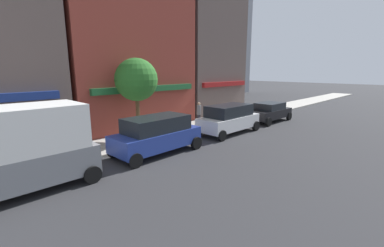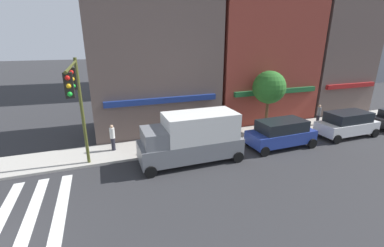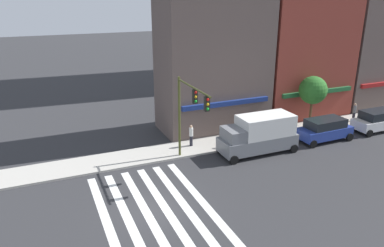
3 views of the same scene
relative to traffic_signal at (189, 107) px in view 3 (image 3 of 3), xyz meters
name	(u,v)px [view 3 (image 3 of 3)]	position (x,y,z in m)	size (l,w,h in m)	color
ground_plane	(156,210)	(-4.00, -4.46, -4.57)	(200.00, 200.00, 0.00)	#2D2D30
sidewalk_left	(125,159)	(-4.00, 3.04, -4.49)	(120.00, 3.00, 0.15)	#B2ADA3
crosswalk_stripes	(156,210)	(-4.00, -4.46, -4.56)	(6.27, 10.80, 0.01)	silver
storefront_row	(287,51)	(13.15, 7.04, 2.09)	(26.61, 5.30, 14.39)	brown
traffic_signal	(189,107)	(0.00, 0.00, 0.00)	(0.32, 5.34, 6.27)	#474C1E
box_truck_grey	(259,134)	(5.97, 0.24, -2.98)	(6.21, 2.42, 3.04)	slate
suv_blue	(325,129)	(12.53, 0.24, -3.54)	(4.74, 2.12, 1.94)	navy
suv_white	(378,120)	(18.66, 0.24, -3.54)	(4.70, 2.12, 1.94)	white
pedestrian_white_shirt	(191,135)	(1.52, 3.30, -3.49)	(0.32, 0.32, 1.77)	#23232D
pedestrian_grey_coat	(354,112)	(18.44, 2.84, -3.49)	(0.32, 0.32, 1.77)	#23232D
fire_hydrant	(223,142)	(3.71, 1.94, -3.95)	(0.24, 0.24, 0.84)	red
street_tree	(313,90)	(13.28, 3.04, -0.90)	(2.52, 2.52, 4.80)	brown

